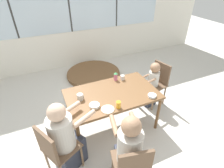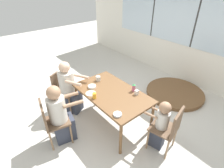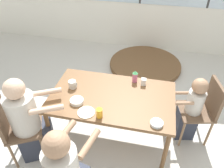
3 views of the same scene
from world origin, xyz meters
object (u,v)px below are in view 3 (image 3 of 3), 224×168
Objects in this scene: person_toddler at (190,111)px; coffee_mug at (73,84)px; person_man_blue_shirt at (30,124)px; bowl_white_shallow at (77,101)px; milk_carton_small at (143,82)px; bowl_cereal at (157,123)px; chair_for_toddler at (204,107)px; juice_glass at (99,113)px; chair_for_man_blue_shirt at (14,126)px; folded_table_stack at (145,65)px; sippy_cup at (135,76)px.

person_toddler is 1.51m from coffee_mug.
bowl_white_shallow is (0.50, 0.25, 0.22)m from person_man_blue_shirt.
bowl_cereal is (0.20, -0.63, -0.03)m from milk_carton_small.
juice_glass is at bearing 104.53° from chair_for_toddler.
person_toddler is at bearing -6.84° from milk_carton_small.
chair_for_toddler is 2.11m from person_man_blue_shirt.
person_man_blue_shirt reaches higher than milk_carton_small.
coffee_mug reaches higher than milk_carton_small.
bowl_cereal is (-0.42, -0.56, 0.28)m from person_toddler.
chair_for_toddler is at bearing 7.30° from coffee_mug.
chair_for_man_blue_shirt is 2.73m from folded_table_stack.
bowl_cereal is (0.32, -0.68, -0.06)m from sippy_cup.
sippy_cup is 0.75m from juice_glass.
person_toddler reaches higher than coffee_mug.
chair_for_man_blue_shirt is 1.00× the size of chair_for_toddler.
person_man_blue_shirt is at bearing 90.00° from chair_for_man_blue_shirt.
person_man_blue_shirt is at bearing -144.06° from sippy_cup.
chair_for_man_blue_shirt is 5.51× the size of sippy_cup.
bowl_white_shallow is at bearing -60.39° from coffee_mug.
juice_glass reaches higher than bowl_white_shallow.
milk_carton_small is at bearing -87.54° from folded_table_stack.
bowl_white_shallow is (-1.33, -0.42, 0.28)m from person_toddler.
bowl_white_shallow is (-0.59, -0.54, -0.06)m from sippy_cup.
chair_for_man_blue_shirt is 1.60m from milk_carton_small.
juice_glass is (0.45, -0.41, 0.00)m from coffee_mug.
person_toddler is 8.86× the size of juice_glass.
bowl_cereal reaches higher than folded_table_stack.
bowl_cereal is (1.56, 0.19, 0.20)m from chair_for_man_blue_shirt.
person_man_blue_shirt is 1.21× the size of person_toddler.
folded_table_stack is (1.29, 2.36, -0.49)m from chair_for_man_blue_shirt.
chair_for_man_blue_shirt is 2.12m from person_toddler.
chair_for_toddler is at bearing 45.96° from bowl_cereal.
juice_glass is 0.08× the size of folded_table_stack.
sippy_cup is (1.09, 0.79, 0.28)m from person_man_blue_shirt.
sippy_cup reaches higher than milk_carton_small.
coffee_mug is at bearing -158.45° from sippy_cup.
person_man_blue_shirt reaches higher than chair_for_man_blue_shirt.
coffee_mug is at bearing 159.73° from bowl_cereal.
chair_for_man_blue_shirt is 10.14× the size of milk_carton_small.
chair_for_man_blue_shirt is 0.17m from person_man_blue_shirt.
bowl_cereal is (0.91, -0.14, -0.00)m from bowl_white_shallow.
chair_for_man_blue_shirt reaches higher than juice_glass.
sippy_cup is 1.49× the size of juice_glass.
chair_for_man_blue_shirt reaches higher than sippy_cup.
folded_table_stack is (1.14, 2.29, -0.48)m from person_man_blue_shirt.
bowl_cereal is (-0.58, -0.59, 0.20)m from chair_for_toddler.
coffee_mug reaches higher than folded_table_stack.
person_man_blue_shirt is 0.86m from juice_glass.
bowl_cereal is at bearing 129.77° from person_toddler.
bowl_cereal is (0.60, 0.02, -0.04)m from juice_glass.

